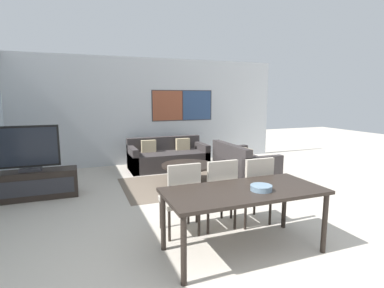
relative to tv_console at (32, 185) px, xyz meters
The scene contains 12 objects.
wall_back 3.54m from the tv_console, 39.83° to the left, with size 7.63×0.09×2.80m.
area_rug 2.90m from the tv_console, ahead, with size 2.66×1.77×0.01m.
tv_console is the anchor object (origin of this frame).
television 0.64m from the tv_console, 90.00° to the left, with size 0.98×0.20×0.80m.
sofa_main 3.19m from the tv_console, 25.21° to the left, with size 1.92×0.90×0.76m.
sofa_side 4.20m from the tv_console, ahead, with size 0.90×1.53×0.76m.
coffee_table 2.89m from the tv_console, ahead, with size 1.08×1.08×0.41m.
dining_table 3.91m from the tv_console, 49.19° to the right, with size 1.84×0.84×0.75m.
dining_chair_left 3.06m from the tv_console, 48.75° to the right, with size 0.46×0.46×0.97m.
dining_chair_centre 3.43m from the tv_console, 41.92° to the right, with size 0.46×0.46×0.97m.
dining_chair_right 3.87m from the tv_console, 37.21° to the right, with size 0.46×0.46×0.97m.
fruit_bowl 4.11m from the tv_console, 48.57° to the right, with size 0.25×0.25×0.06m.
Camera 1 is at (-1.72, -1.88, 1.79)m, focal length 28.00 mm.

